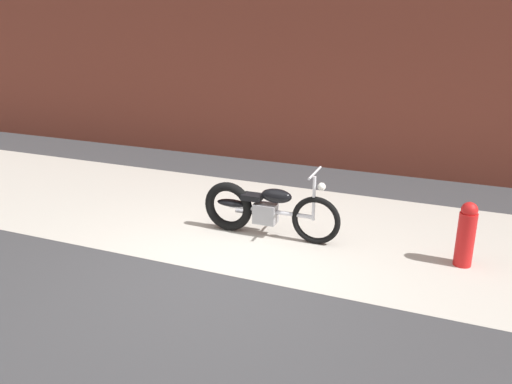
# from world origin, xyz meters

# --- Properties ---
(ground_plane) EXTENTS (80.00, 80.00, 0.00)m
(ground_plane) POSITION_xyz_m (0.00, 0.00, 0.00)
(ground_plane) COLOR #38383A
(sidewalk_slab) EXTENTS (36.00, 3.50, 0.01)m
(sidewalk_slab) POSITION_xyz_m (0.00, 1.75, 0.00)
(sidewalk_slab) COLOR #B2ADA3
(sidewalk_slab) RESTS_ON ground
(brick_building_wall) EXTENTS (36.00, 0.50, 6.25)m
(brick_building_wall) POSITION_xyz_m (0.00, 5.20, 3.12)
(brick_building_wall) COLOR brown
(brick_building_wall) RESTS_ON ground
(motorcycle_black) EXTENTS (2.01, 0.58, 1.03)m
(motorcycle_black) POSITION_xyz_m (0.03, 1.28, 0.40)
(motorcycle_black) COLOR black
(motorcycle_black) RESTS_ON ground
(fire_hydrant) EXTENTS (0.22, 0.22, 0.84)m
(fire_hydrant) POSITION_xyz_m (2.73, 1.37, 0.42)
(fire_hydrant) COLOR red
(fire_hydrant) RESTS_ON ground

